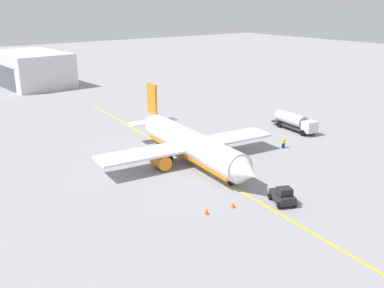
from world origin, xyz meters
name	(u,v)px	position (x,y,z in m)	size (l,w,h in m)	color
ground_plane	(192,163)	(0.00, 0.00, 0.00)	(400.00, 400.00, 0.00)	#939399
airplane	(190,144)	(-0.45, 0.04, 2.81)	(31.40, 28.98, 9.98)	white
fuel_tanker	(295,121)	(-2.67, 26.06, 1.72)	(10.52, 3.88, 3.15)	#2D2D33
pushback_tug	(283,196)	(17.79, 0.38, 1.01)	(4.09, 3.44, 2.20)	#232328
refueling_worker	(283,143)	(3.39, 16.38, 0.82)	(0.37, 0.53, 1.71)	navy
safety_cone_nose	(207,211)	(14.50, -8.72, 0.34)	(0.62, 0.62, 0.69)	#F2590F
safety_cone_wingtip	(233,205)	(15.04, -5.11, 0.32)	(0.57, 0.57, 0.63)	#F2590F
distant_hangar	(31,69)	(-79.04, 1.58, 4.69)	(26.32, 17.70, 9.40)	silver
taxi_line_marking	(192,163)	(0.00, 0.00, 0.01)	(89.06, 0.30, 0.01)	yellow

